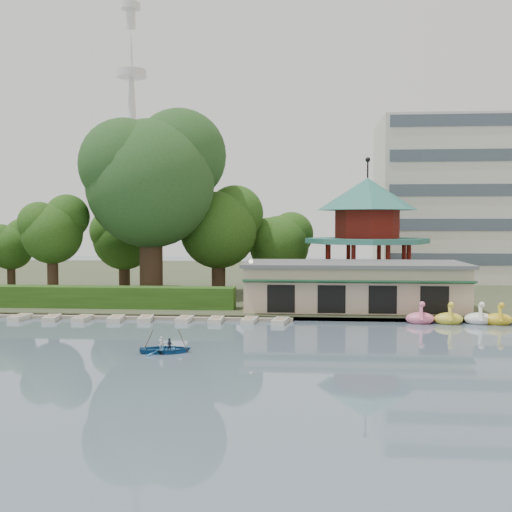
# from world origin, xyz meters

# --- Properties ---
(ground_plane) EXTENTS (220.00, 220.00, 0.00)m
(ground_plane) POSITION_xyz_m (0.00, 0.00, 0.00)
(ground_plane) COLOR slate
(ground_plane) RESTS_ON ground
(shore) EXTENTS (220.00, 70.00, 0.40)m
(shore) POSITION_xyz_m (0.00, 52.00, 0.20)
(shore) COLOR #424930
(shore) RESTS_ON ground
(embankment) EXTENTS (220.00, 0.60, 0.30)m
(embankment) POSITION_xyz_m (0.00, 17.30, 0.15)
(embankment) COLOR gray
(embankment) RESTS_ON ground
(dock) EXTENTS (34.00, 1.60, 0.24)m
(dock) POSITION_xyz_m (-12.00, 17.20, 0.12)
(dock) COLOR gray
(dock) RESTS_ON ground
(boathouse) EXTENTS (18.60, 9.39, 3.90)m
(boathouse) POSITION_xyz_m (10.00, 21.97, 2.37)
(boathouse) COLOR #CCAF96
(boathouse) RESTS_ON shore
(pavilion) EXTENTS (12.40, 12.40, 13.50)m
(pavilion) POSITION_xyz_m (12.00, 32.00, 7.48)
(pavilion) COLOR #CCAF96
(pavilion) RESTS_ON shore
(broadcast_tower) EXTENTS (8.00, 8.00, 96.00)m
(broadcast_tower) POSITION_xyz_m (-42.00, 140.00, 33.98)
(broadcast_tower) COLOR silver
(broadcast_tower) RESTS_ON ground
(hedge) EXTENTS (30.00, 2.00, 1.80)m
(hedge) POSITION_xyz_m (-15.00, 20.50, 1.30)
(hedge) COLOR #2A5118
(hedge) RESTS_ON shore
(lamp_post) EXTENTS (0.36, 0.36, 4.28)m
(lamp_post) POSITION_xyz_m (1.50, 19.00, 3.34)
(lamp_post) COLOR black
(lamp_post) RESTS_ON shore
(big_tree) EXTENTS (13.57, 12.65, 18.45)m
(big_tree) POSITION_xyz_m (-8.83, 28.20, 12.31)
(big_tree) COLOR #3A281C
(big_tree) RESTS_ON shore
(small_trees) EXTENTS (39.87, 16.40, 11.12)m
(small_trees) POSITION_xyz_m (-11.00, 32.03, 6.59)
(small_trees) COLOR #3A281C
(small_trees) RESTS_ON shore
(swan_boats) EXTENTS (15.57, 2.10, 1.92)m
(swan_boats) POSITION_xyz_m (21.22, 16.56, 0.40)
(swan_boats) COLOR pink
(swan_boats) RESTS_ON ground
(moored_rowboats) EXTENTS (32.43, 2.68, 0.36)m
(moored_rowboats) POSITION_xyz_m (-11.40, 15.78, 0.18)
(moored_rowboats) COLOR beige
(moored_rowboats) RESTS_ON ground
(rowboat_with_passengers) EXTENTS (4.66, 3.68, 2.01)m
(rowboat_with_passengers) POSITION_xyz_m (-2.21, 4.10, 0.44)
(rowboat_with_passengers) COLOR #215C95
(rowboat_with_passengers) RESTS_ON ground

